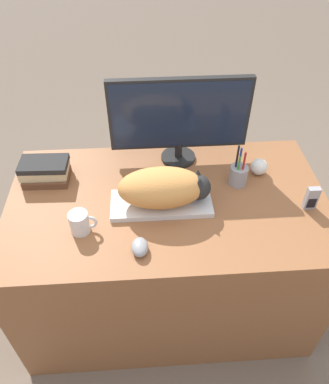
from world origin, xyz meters
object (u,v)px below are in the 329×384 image
keyboard (161,203)px  book_stack (45,171)px  coffee_mug (80,223)px  phone (311,198)px  cat (165,187)px  monitor (179,117)px  computer_mouse (140,247)px  pen_cup (238,174)px  baseball (259,167)px

keyboard → book_stack: book_stack is taller
coffee_mug → phone: 0.93m
cat → phone: 0.60m
monitor → coffee_mug: (-0.42, -0.43, -0.19)m
computer_mouse → pen_cup: bearing=38.5°
baseball → phone: bearing=-56.4°
cat → phone: size_ratio=3.51×
computer_mouse → phone: phone is taller
monitor → book_stack: (-0.60, -0.11, -0.18)m
cat → baseball: (0.44, 0.18, -0.06)m
phone → coffee_mug: bearing=-176.0°
monitor → baseball: (0.36, -0.13, -0.19)m
keyboard → baseball: baseball is taller
cat → book_stack: cat is taller
computer_mouse → keyboard: bearing=68.0°
monitor → phone: (0.51, -0.36, -0.18)m
keyboard → coffee_mug: coffee_mug is taller
cat → pen_cup: (0.33, 0.12, -0.05)m
phone → monitor: bearing=144.5°
monitor → book_stack: monitor is taller
phone → book_stack: (-1.11, 0.26, -0.00)m
book_stack → baseball: bearing=-1.5°
phone → book_stack: phone is taller
cat → pen_cup: pen_cup is taller
keyboard → cat: 0.09m
coffee_mug → book_stack: book_stack is taller
monitor → baseball: monitor is taller
monitor → book_stack: bearing=-170.0°
computer_mouse → monitor: bearing=70.4°
computer_mouse → pen_cup: pen_cup is taller
computer_mouse → cat: bearing=64.7°
monitor → baseball: size_ratio=8.21×
pen_cup → phone: pen_cup is taller
coffee_mug → pen_cup: bearing=19.4°
phone → book_stack: size_ratio=0.51×
cat → pen_cup: 0.35m
pen_cup → phone: bearing=-32.8°
coffee_mug → monitor: bearing=45.6°
keyboard → cat: cat is taller
coffee_mug → pen_cup: pen_cup is taller
baseball → book_stack: (-0.96, 0.02, 0.01)m
coffee_mug → baseball: 0.83m
computer_mouse → baseball: (0.55, 0.41, 0.02)m
keyboard → monitor: size_ratio=0.67×
coffee_mug → keyboard: bearing=20.1°
keyboard → computer_mouse: (-0.09, -0.23, 0.01)m
cat → computer_mouse: 0.27m
baseball → cat: bearing=-157.7°
cat → pen_cup: bearing=19.6°
computer_mouse → book_stack: bearing=133.3°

